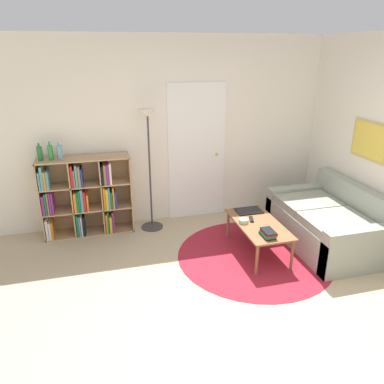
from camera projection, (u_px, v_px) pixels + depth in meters
ground_plane at (242, 334)px, 3.38m from camera, size 14.00×14.00×0.00m
wall_back at (177, 133)px, 5.29m from camera, size 7.30×0.11×2.60m
wall_right at (372, 145)px, 4.60m from camera, size 0.08×5.61×2.60m
rug at (254, 255)px, 4.65m from camera, size 1.91×1.91×0.01m
bookshelf at (84, 196)px, 5.05m from camera, size 1.19×0.34×1.08m
floor_lamp at (148, 139)px, 4.93m from camera, size 0.31×0.31×1.69m
couch at (330, 224)px, 4.85m from camera, size 0.95×1.54×0.79m
coffee_table at (258, 226)px, 4.60m from camera, size 0.52×1.02×0.41m
laptop at (249, 211)px, 4.90m from camera, size 0.33×0.23×0.02m
bowl at (244, 221)px, 4.58m from camera, size 0.12×0.12×0.05m
book_stack_on_table at (268, 233)px, 4.25m from camera, size 0.14×0.21×0.08m
remote at (251, 219)px, 4.66m from camera, size 0.09×0.16×0.02m
bottle_left at (40, 153)px, 4.71m from camera, size 0.07×0.07×0.23m
bottle_middle at (51, 153)px, 4.72m from camera, size 0.06×0.06×0.24m
bottle_right at (60, 152)px, 4.75m from camera, size 0.07×0.07×0.23m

